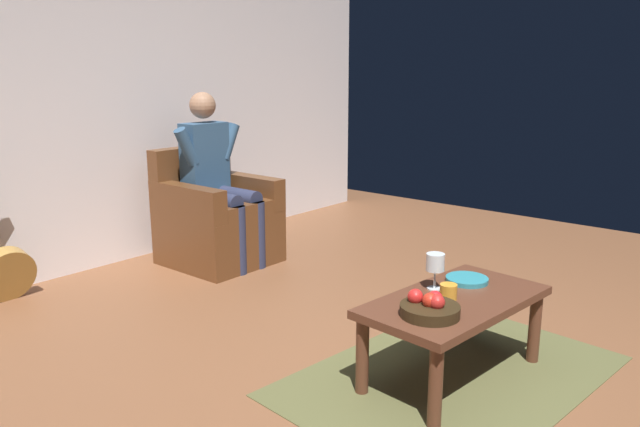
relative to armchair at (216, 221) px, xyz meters
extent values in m
plane|color=brown|center=(0.70, 2.48, -0.32)|extent=(7.33, 7.33, 0.00)
cube|color=white|center=(0.70, -0.60, 1.02)|extent=(6.20, 0.06, 2.69)
cube|color=brown|center=(0.50, 2.28, -0.32)|extent=(1.75, 1.25, 0.01)
cube|color=brown|center=(0.00, 0.03, -0.12)|extent=(0.71, 0.73, 0.40)
cube|color=brown|center=(0.00, 0.09, 0.13)|extent=(0.46, 0.61, 0.10)
cube|color=brown|center=(-0.29, 0.03, 0.20)|extent=(0.13, 0.73, 0.24)
cube|color=brown|center=(0.29, 0.03, 0.20)|extent=(0.13, 0.73, 0.24)
cube|color=brown|center=(0.00, -0.27, 0.31)|extent=(0.71, 0.12, 0.47)
cube|color=#325576|center=(0.00, -0.10, 0.46)|extent=(0.34, 0.18, 0.56)
sphere|color=#A87A5B|center=(0.00, -0.10, 0.86)|extent=(0.20, 0.20, 0.20)
cylinder|color=#2C314C|center=(-0.10, 0.12, 0.19)|extent=(0.13, 0.45, 0.13)
cylinder|color=#2C314C|center=(-0.09, 0.35, -0.07)|extent=(0.12, 0.12, 0.50)
cylinder|color=#325576|center=(-0.20, -0.05, 0.58)|extent=(0.20, 0.09, 0.29)
cylinder|color=#2C314C|center=(0.10, 0.12, 0.19)|extent=(0.13, 0.45, 0.13)
cylinder|color=#2C314C|center=(0.10, 0.35, -0.07)|extent=(0.12, 0.12, 0.50)
cylinder|color=#325576|center=(0.20, -0.05, 0.58)|extent=(0.20, 0.09, 0.29)
cube|color=#573020|center=(0.50, 2.28, 0.06)|extent=(1.00, 0.59, 0.04)
cylinder|color=#573020|center=(0.09, 2.52, -0.14)|extent=(0.06, 0.06, 0.36)
cylinder|color=#573020|center=(0.94, 2.44, -0.14)|extent=(0.06, 0.06, 0.36)
cylinder|color=#573020|center=(0.05, 2.12, -0.14)|extent=(0.06, 0.06, 0.36)
cylinder|color=#573020|center=(0.90, 2.04, -0.14)|extent=(0.06, 0.06, 0.36)
cylinder|color=#AF803A|center=(1.41, -0.39, -0.14)|extent=(0.35, 0.19, 0.37)
cylinder|color=black|center=(1.41, -0.34, -0.12)|extent=(0.10, 0.03, 0.10)
cylinder|color=silver|center=(0.46, 2.14, 0.09)|extent=(0.07, 0.07, 0.01)
cylinder|color=silver|center=(0.46, 2.14, 0.13)|extent=(0.01, 0.01, 0.09)
cylinder|color=silver|center=(0.46, 2.14, 0.22)|extent=(0.09, 0.09, 0.09)
cylinder|color=#590C19|center=(0.46, 2.14, 0.20)|extent=(0.08, 0.08, 0.03)
cylinder|color=#2F2212|center=(0.77, 2.30, 0.11)|extent=(0.26, 0.26, 0.05)
sphere|color=red|center=(0.77, 2.30, 0.15)|extent=(0.07, 0.07, 0.07)
sphere|color=red|center=(0.77, 2.33, 0.15)|extent=(0.07, 0.07, 0.07)
sphere|color=red|center=(0.73, 2.30, 0.15)|extent=(0.07, 0.07, 0.07)
sphere|color=red|center=(0.77, 2.22, 0.15)|extent=(0.07, 0.07, 0.07)
cylinder|color=teal|center=(0.26, 2.22, 0.10)|extent=(0.21, 0.21, 0.02)
cylinder|color=orange|center=(0.53, 2.26, 0.12)|extent=(0.08, 0.08, 0.07)
camera|label=1|loc=(3.03, 3.57, 1.14)|focal=35.09mm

